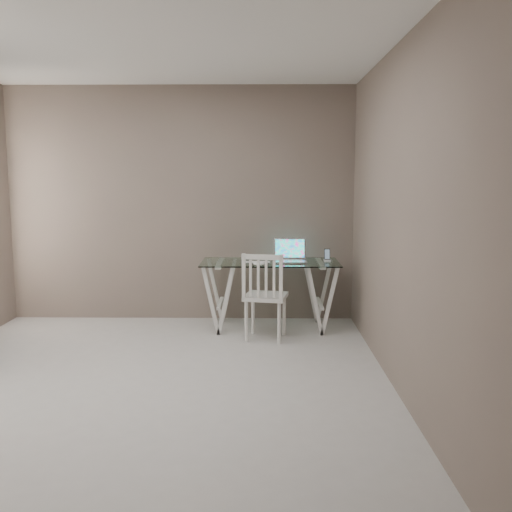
# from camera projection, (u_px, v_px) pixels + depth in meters

# --- Properties ---
(room) EXTENTS (4.50, 4.52, 2.71)m
(room) POSITION_uv_depth(u_px,v_px,m) (130.00, 170.00, 4.35)
(room) COLOR #AEABA7
(room) RESTS_ON ground
(desk) EXTENTS (1.50, 0.70, 0.75)m
(desk) POSITION_uv_depth(u_px,v_px,m) (270.00, 294.00, 6.29)
(desk) COLOR silver
(desk) RESTS_ON ground
(chair) EXTENTS (0.49, 0.49, 0.91)m
(chair) POSITION_uv_depth(u_px,v_px,m) (264.00, 292.00, 5.79)
(chair) COLOR silver
(chair) RESTS_ON ground
(laptop) EXTENTS (0.36, 0.31, 0.25)m
(laptop) POSITION_uv_depth(u_px,v_px,m) (290.00, 256.00, 6.26)
(laptop) COLOR #B7B7BB
(laptop) RESTS_ON desk
(keyboard) EXTENTS (0.29, 0.13, 0.01)m
(keyboard) POSITION_uv_depth(u_px,v_px,m) (257.00, 262.00, 6.17)
(keyboard) COLOR silver
(keyboard) RESTS_ON desk
(mouse) EXTENTS (0.12, 0.07, 0.04)m
(mouse) POSITION_uv_depth(u_px,v_px,m) (259.00, 264.00, 5.97)
(mouse) COLOR white
(mouse) RESTS_ON desk
(phone_dock) EXTENTS (0.07, 0.07, 0.14)m
(phone_dock) POSITION_uv_depth(u_px,v_px,m) (327.00, 258.00, 6.28)
(phone_dock) COLOR white
(phone_dock) RESTS_ON desk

